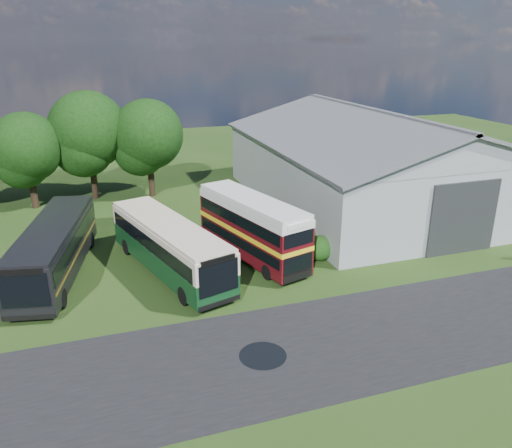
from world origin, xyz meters
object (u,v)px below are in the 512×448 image
object	(u,v)px
storage_shed	(371,156)
bus_dark_single	(55,248)
bus_maroon_double	(252,228)
bus_green_single	(169,246)

from	to	relation	value
storage_shed	bus_dark_single	distance (m)	26.74
bus_dark_single	bus_maroon_double	bearing A→B (deg)	5.07
bus_maroon_double	storage_shed	bearing A→B (deg)	15.48
bus_maroon_double	bus_dark_single	bearing A→B (deg)	157.75
storage_shed	bus_dark_single	size ratio (longest dim) A/B	2.03
bus_dark_single	bus_green_single	bearing A→B (deg)	-3.99
bus_green_single	bus_dark_single	bearing A→B (deg)	148.33
bus_green_single	bus_dark_single	distance (m)	6.90
bus_green_single	bus_maroon_double	world-z (taller)	bus_maroon_double
storage_shed	bus_green_single	bearing A→B (deg)	-155.14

